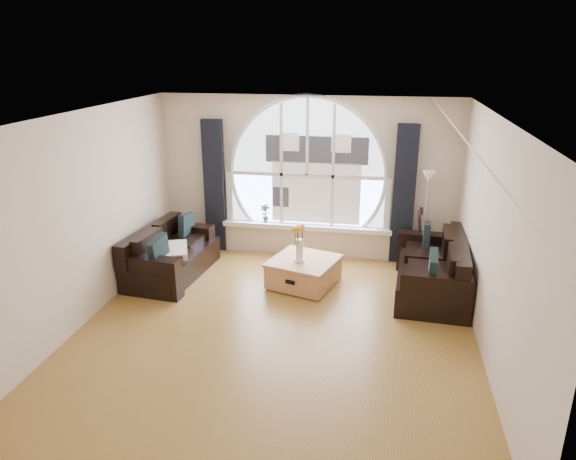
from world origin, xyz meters
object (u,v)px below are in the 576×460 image
object	(u,v)px
sofa_left	(172,251)
vase_flowers	(300,237)
coffee_chest	(304,271)
potted_plant	(265,213)
guitar	(418,237)
floor_lamp	(425,220)
sofa_right	(431,267)

from	to	relation	value
sofa_left	vase_flowers	world-z (taller)	vase_flowers
sofa_left	coffee_chest	size ratio (longest dim) A/B	1.88
vase_flowers	potted_plant	size ratio (longest dim) A/B	2.17
vase_flowers	guitar	bearing A→B (deg)	31.21
sofa_left	floor_lamp	xyz separation A→B (m)	(3.89, 1.05, 0.40)
vase_flowers	coffee_chest	bearing A→B (deg)	56.61
coffee_chest	guitar	distance (m)	2.00
sofa_right	coffee_chest	xyz separation A→B (m)	(-1.87, -0.06, -0.17)
coffee_chest	floor_lamp	xyz separation A→B (m)	(1.80, 1.05, 0.57)
sofa_left	sofa_right	size ratio (longest dim) A/B	0.94
floor_lamp	potted_plant	distance (m)	2.68
coffee_chest	potted_plant	distance (m)	1.59
sofa_left	guitar	bearing A→B (deg)	20.69
coffee_chest	potted_plant	size ratio (longest dim) A/B	2.87
sofa_right	sofa_left	bearing A→B (deg)	-175.09
sofa_right	floor_lamp	bearing A→B (deg)	97.68
sofa_right	potted_plant	size ratio (longest dim) A/B	5.75
vase_flowers	sofa_left	bearing A→B (deg)	177.86
vase_flowers	guitar	distance (m)	2.09
sofa_left	guitar	size ratio (longest dim) A/B	1.64
coffee_chest	floor_lamp	world-z (taller)	floor_lamp
sofa_right	potted_plant	distance (m)	2.99
sofa_left	potted_plant	size ratio (longest dim) A/B	5.38
floor_lamp	sofa_right	bearing A→B (deg)	-86.25
sofa_right	potted_plant	world-z (taller)	potted_plant
sofa_right	floor_lamp	distance (m)	1.07
floor_lamp	vase_flowers	bearing A→B (deg)	-148.66
vase_flowers	guitar	xyz separation A→B (m)	(1.77, 1.07, -0.27)
sofa_left	coffee_chest	world-z (taller)	sofa_left
vase_flowers	floor_lamp	distance (m)	2.17
floor_lamp	potted_plant	xyz separation A→B (m)	(-2.67, 0.19, -0.09)
floor_lamp	guitar	bearing A→B (deg)	-146.13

